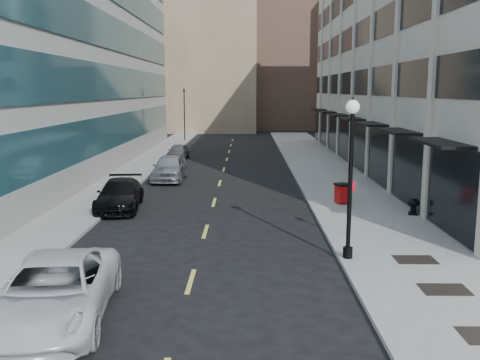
{
  "coord_description": "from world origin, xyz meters",
  "views": [
    {
      "loc": [
        1.77,
        -14.05,
        5.95
      ],
      "look_at": [
        1.47,
        8.19,
        2.2
      ],
      "focal_mm": 40.0,
      "sensor_mm": 36.0,
      "label": 1
    }
  ],
  "objects_px": {
    "car_black_pickup": "(120,195)",
    "car_grey_sedan": "(178,152)",
    "lamppost": "(351,165)",
    "urn_planter": "(413,205)",
    "car_silver_sedan": "(170,168)",
    "trash_bin": "(342,193)",
    "traffic_signal": "(184,92)",
    "car_white_van": "(54,291)",
    "sign_post": "(352,199)"
  },
  "relations": [
    {
      "from": "sign_post",
      "to": "car_silver_sedan",
      "type": "bearing_deg",
      "value": 103.68
    },
    {
      "from": "urn_planter",
      "to": "car_white_van",
      "type": "bearing_deg",
      "value": -137.75
    },
    {
      "from": "trash_bin",
      "to": "lamppost",
      "type": "distance_m",
      "value": 9.61
    },
    {
      "from": "car_white_van",
      "to": "car_black_pickup",
      "type": "xyz_separation_m",
      "value": [
        -1.45,
        13.29,
        -0.09
      ]
    },
    {
      "from": "sign_post",
      "to": "urn_planter",
      "type": "height_order",
      "value": "sign_post"
    },
    {
      "from": "car_white_van",
      "to": "car_grey_sedan",
      "type": "xyz_separation_m",
      "value": [
        -1.03,
        33.07,
        -0.17
      ]
    },
    {
      "from": "car_grey_sedan",
      "to": "trash_bin",
      "type": "bearing_deg",
      "value": -55.63
    },
    {
      "from": "car_black_pickup",
      "to": "sign_post",
      "type": "bearing_deg",
      "value": -33.16
    },
    {
      "from": "urn_planter",
      "to": "traffic_signal",
      "type": "bearing_deg",
      "value": 112.0
    },
    {
      "from": "car_black_pickup",
      "to": "car_grey_sedan",
      "type": "height_order",
      "value": "car_black_pickup"
    },
    {
      "from": "car_silver_sedan",
      "to": "car_grey_sedan",
      "type": "distance_m",
      "value": 11.11
    },
    {
      "from": "car_black_pickup",
      "to": "car_silver_sedan",
      "type": "relative_size",
      "value": 1.01
    },
    {
      "from": "car_black_pickup",
      "to": "car_silver_sedan",
      "type": "height_order",
      "value": "car_silver_sedan"
    },
    {
      "from": "lamppost",
      "to": "sign_post",
      "type": "distance_m",
      "value": 3.29
    },
    {
      "from": "car_white_van",
      "to": "sign_post",
      "type": "distance_m",
      "value": 11.97
    },
    {
      "from": "car_black_pickup",
      "to": "lamppost",
      "type": "bearing_deg",
      "value": -45.15
    },
    {
      "from": "sign_post",
      "to": "car_black_pickup",
      "type": "bearing_deg",
      "value": 132.83
    },
    {
      "from": "car_white_van",
      "to": "car_grey_sedan",
      "type": "relative_size",
      "value": 1.53
    },
    {
      "from": "car_white_van",
      "to": "trash_bin",
      "type": "xyz_separation_m",
      "value": [
        9.88,
        14.11,
        -0.11
      ]
    },
    {
      "from": "lamppost",
      "to": "urn_planter",
      "type": "height_order",
      "value": "lamppost"
    },
    {
      "from": "trash_bin",
      "to": "urn_planter",
      "type": "height_order",
      "value": "trash_bin"
    },
    {
      "from": "car_black_pickup",
      "to": "car_grey_sedan",
      "type": "relative_size",
      "value": 1.31
    },
    {
      "from": "car_black_pickup",
      "to": "car_white_van",
      "type": "bearing_deg",
      "value": -89.12
    },
    {
      "from": "car_silver_sedan",
      "to": "trash_bin",
      "type": "relative_size",
      "value": 4.8
    },
    {
      "from": "traffic_signal",
      "to": "car_grey_sedan",
      "type": "distance_m",
      "value": 16.76
    },
    {
      "from": "lamppost",
      "to": "urn_planter",
      "type": "bearing_deg",
      "value": 57.02
    },
    {
      "from": "car_black_pickup",
      "to": "urn_planter",
      "type": "distance_m",
      "value": 14.35
    },
    {
      "from": "urn_planter",
      "to": "car_grey_sedan",
      "type": "bearing_deg",
      "value": 122.82
    },
    {
      "from": "lamppost",
      "to": "car_silver_sedan",
      "type": "bearing_deg",
      "value": 117.05
    },
    {
      "from": "urn_planter",
      "to": "car_black_pickup",
      "type": "bearing_deg",
      "value": 173.34
    },
    {
      "from": "traffic_signal",
      "to": "car_white_van",
      "type": "distance_m",
      "value": 49.3
    },
    {
      "from": "car_silver_sedan",
      "to": "trash_bin",
      "type": "distance_m",
      "value": 12.79
    },
    {
      "from": "lamppost",
      "to": "urn_planter",
      "type": "xyz_separation_m",
      "value": [
        4.3,
        6.63,
        -2.82
      ]
    },
    {
      "from": "car_black_pickup",
      "to": "car_grey_sedan",
      "type": "xyz_separation_m",
      "value": [
        0.42,
        19.78,
        -0.08
      ]
    },
    {
      "from": "car_silver_sedan",
      "to": "sign_post",
      "type": "distance_m",
      "value": 17.06
    },
    {
      "from": "lamppost",
      "to": "traffic_signal",
      "type": "bearing_deg",
      "value": 103.79
    },
    {
      "from": "car_white_van",
      "to": "lamppost",
      "type": "relative_size",
      "value": 1.06
    },
    {
      "from": "traffic_signal",
      "to": "lamppost",
      "type": "height_order",
      "value": "traffic_signal"
    },
    {
      "from": "car_grey_sedan",
      "to": "trash_bin",
      "type": "xyz_separation_m",
      "value": [
        10.91,
        -18.97,
        0.05
      ]
    },
    {
      "from": "trash_bin",
      "to": "car_silver_sedan",
      "type": "bearing_deg",
      "value": 121.36
    },
    {
      "from": "car_silver_sedan",
      "to": "lamppost",
      "type": "distance_m",
      "value": 19.26
    },
    {
      "from": "car_white_van",
      "to": "trash_bin",
      "type": "height_order",
      "value": "car_white_van"
    },
    {
      "from": "car_grey_sedan",
      "to": "sign_post",
      "type": "relative_size",
      "value": 1.62
    },
    {
      "from": "traffic_signal",
      "to": "urn_planter",
      "type": "distance_m",
      "value": 40.63
    },
    {
      "from": "car_grey_sedan",
      "to": "trash_bin",
      "type": "relative_size",
      "value": 3.7
    },
    {
      "from": "trash_bin",
      "to": "urn_planter",
      "type": "bearing_deg",
      "value": -60.9
    },
    {
      "from": "car_white_van",
      "to": "urn_planter",
      "type": "bearing_deg",
      "value": 36.41
    },
    {
      "from": "lamppost",
      "to": "sign_post",
      "type": "bearing_deg",
      "value": 77.38
    },
    {
      "from": "car_silver_sedan",
      "to": "urn_planter",
      "type": "xyz_separation_m",
      "value": [
        12.98,
        -10.37,
        -0.24
      ]
    },
    {
      "from": "car_silver_sedan",
      "to": "trash_bin",
      "type": "height_order",
      "value": "car_silver_sedan"
    }
  ]
}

